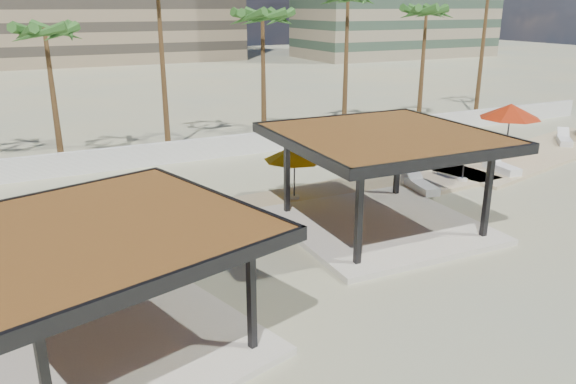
# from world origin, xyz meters

# --- Properties ---
(ground) EXTENTS (200.00, 200.00, 0.00)m
(ground) POSITION_xyz_m (0.00, 0.00, 0.00)
(ground) COLOR tan
(ground) RESTS_ON ground
(promenade) EXTENTS (44.45, 7.97, 0.24)m
(promenade) POSITION_xyz_m (2.00, 7.67, 0.06)
(promenade) COLOR #C6B284
(promenade) RESTS_ON ground
(boundary_wall) EXTENTS (56.00, 0.30, 1.20)m
(boundary_wall) POSITION_xyz_m (0.00, 16.00, 0.60)
(boundary_wall) COLOR silver
(boundary_wall) RESTS_ON ground
(pavilion_central) EXTENTS (7.58, 7.58, 3.78)m
(pavilion_central) POSITION_xyz_m (1.17, 3.25, 2.25)
(pavilion_central) COLOR beige
(pavilion_central) RESTS_ON ground
(pavilion_west) EXTENTS (8.34, 8.34, 3.41)m
(pavilion_west) POSITION_xyz_m (-9.46, -0.59, 2.03)
(pavilion_west) COLOR beige
(pavilion_west) RESTS_ON ground
(umbrella_b) EXTENTS (3.10, 3.10, 2.37)m
(umbrella_b) POSITION_xyz_m (-0.45, 7.37, 2.22)
(umbrella_b) COLOR beige
(umbrella_b) RESTS_ON promenade
(umbrella_c) EXTENTS (4.20, 4.20, 2.95)m
(umbrella_c) POSITION_xyz_m (13.31, 8.52, 2.72)
(umbrella_c) COLOR beige
(umbrella_c) RESTS_ON promenade
(umbrella_d) EXTENTS (3.54, 3.54, 2.46)m
(umbrella_d) POSITION_xyz_m (7.98, 6.10, 2.29)
(umbrella_d) COLOR beige
(umbrella_d) RESTS_ON promenade
(lounger_a) EXTENTS (0.78, 2.22, 0.83)m
(lounger_a) POSITION_xyz_m (-6.03, 7.43, 0.38)
(lounger_a) COLOR silver
(lounger_a) RESTS_ON promenade
(lounger_b) EXTENTS (0.98, 2.33, 0.85)m
(lounger_b) POSITION_xyz_m (10.89, 6.50, 0.39)
(lounger_b) COLOR silver
(lounger_b) RESTS_ON promenade
(lounger_c) EXTENTS (1.07, 2.27, 0.83)m
(lounger_c) POSITION_xyz_m (5.28, 5.85, 0.38)
(lounger_c) COLOR silver
(lounger_c) RESTS_ON promenade
(lounger_d) EXTENTS (1.97, 2.02, 0.81)m
(lounger_d) POSITION_xyz_m (18.96, 9.24, 0.37)
(lounger_d) COLOR silver
(lounger_d) RESTS_ON promenade
(palm_c) EXTENTS (3.00, 3.00, 7.79)m
(palm_c) POSITION_xyz_m (-9.00, 18.10, 6.71)
(palm_c) COLOR brown
(palm_c) RESTS_ON ground
(palm_e) EXTENTS (3.00, 3.00, 8.39)m
(palm_e) POSITION_xyz_m (3.00, 18.40, 7.28)
(palm_e) COLOR brown
(palm_e) RESTS_ON ground
(palm_f) EXTENTS (3.00, 3.00, 9.50)m
(palm_f) POSITION_xyz_m (9.00, 18.60, 8.32)
(palm_f) COLOR brown
(palm_f) RESTS_ON ground
(palm_g) EXTENTS (3.00, 3.00, 8.63)m
(palm_g) POSITION_xyz_m (15.00, 18.20, 7.50)
(palm_g) COLOR brown
(palm_g) RESTS_ON ground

